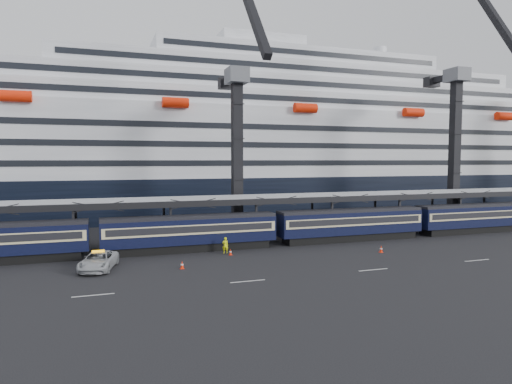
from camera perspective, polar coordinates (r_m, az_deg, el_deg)
ground at (r=55.02m, az=24.43°, el=-6.79°), size 260.00×260.00×0.00m
train at (r=59.53m, az=14.56°, el=-3.62°), size 133.05×3.00×4.05m
canopy at (r=65.12m, az=16.07°, el=-0.30°), size 130.00×6.25×5.53m
cruise_ship at (r=92.55m, az=4.08°, el=5.47°), size 214.09×28.84×34.00m
crane_dark_near at (r=60.29m, az=-2.28°, el=5.87°), size 4.50×17.75×35.08m
crane_dark_mid at (r=77.27m, az=23.82°, el=6.18°), size 4.50×18.24×39.64m
pickup_truck at (r=44.31m, az=-19.10°, el=-8.14°), size 4.01×6.30×1.62m
worker at (r=49.13m, az=-3.86°, el=-6.67°), size 0.71×0.54×1.75m
traffic_cone_b at (r=42.88m, az=-9.22°, el=-8.97°), size 0.37×0.37×0.75m
traffic_cone_c at (r=48.34m, az=-3.22°, el=-7.49°), size 0.33×0.33×0.67m
traffic_cone_d at (r=51.45m, az=15.37°, el=-6.88°), size 0.38×0.38×0.76m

